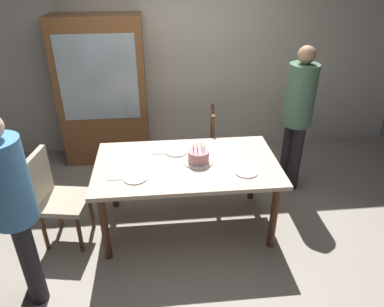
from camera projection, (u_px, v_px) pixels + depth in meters
The scene contains 14 objects.
ground at pixel (187, 224), 3.80m from camera, with size 6.40×6.40×0.00m, color #9E9384.
back_wall at pixel (174, 58), 4.77m from camera, with size 6.40×0.10×2.60m, color silver.
dining_table at pixel (187, 170), 3.47m from camera, with size 1.76×1.00×0.75m.
birthday_cake at pixel (198, 157), 3.41m from camera, with size 0.28×0.28×0.19m.
plate_near_celebrant at pixel (135, 178), 3.19m from camera, with size 0.22×0.22×0.01m, color white.
plate_far_side at pixel (176, 152), 3.61m from camera, with size 0.22×0.22×0.01m, color white.
plate_near_guest at pixel (246, 172), 3.28m from camera, with size 0.22×0.22×0.01m, color white.
fork_near_celebrant at pixel (117, 179), 3.17m from camera, with size 0.18×0.02×0.01m, color silver.
fork_far_side at pixel (160, 154), 3.58m from camera, with size 0.18×0.02×0.01m, color silver.
chair_spindle_back at pixel (198, 149), 4.30m from camera, with size 0.49×0.49×0.95m.
chair_upholstered at pixel (54, 194), 3.36m from camera, with size 0.51×0.51×0.95m.
person_celebrant at pixel (12, 205), 2.57m from camera, with size 0.32×0.32×1.63m.
person_guest at pixel (298, 112), 3.97m from camera, with size 0.32×0.32×1.70m.
china_cabinet at pixel (103, 92), 4.60m from camera, with size 1.10×0.45×1.90m.
Camera 1 is at (-0.25, -2.94, 2.50)m, focal length 33.43 mm.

